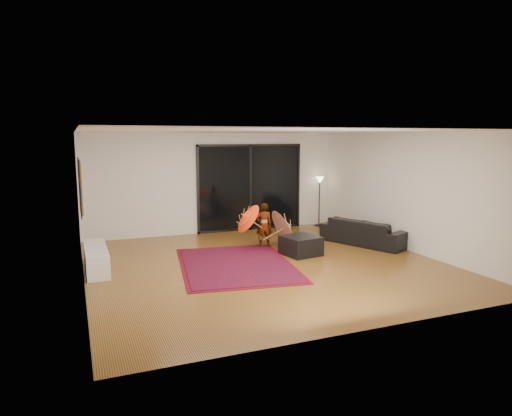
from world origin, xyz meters
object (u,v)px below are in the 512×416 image
media_console (96,259)px  sofa (364,232)px  ottoman (301,246)px  child (264,225)px

media_console → sofa: (6.20, -0.11, 0.08)m
media_console → sofa: bearing=-1.2°
media_console → ottoman: media_console is taller
child → sofa: bearing=177.2°
sofa → ottoman: 1.96m
sofa → ottoman: bearing=77.1°
ottoman → child: bearing=116.3°
ottoman → child: size_ratio=0.69×
media_console → child: size_ratio=1.55×
media_console → child: child is taller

